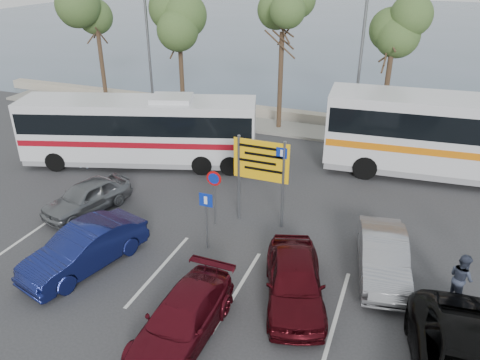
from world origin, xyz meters
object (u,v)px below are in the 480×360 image
(car_silver_b, at_px, (383,256))
(street_lamp_right, at_px, (360,60))
(coach_bus_left, at_px, (140,133))
(car_blue, at_px, (85,248))
(car_red, at_px, (295,281))
(street_lamp_left, at_px, (148,45))
(direction_sign, at_px, (261,167))
(pedestrian_far, at_px, (461,278))
(car_silver_a, at_px, (87,197))
(pedestrian_near, at_px, (81,150))
(coach_bus_right, at_px, (473,141))
(car_maroon, at_px, (182,319))

(car_silver_b, bearing_deg, street_lamp_right, 93.34)
(coach_bus_left, relative_size, car_blue, 2.60)
(coach_bus_left, distance_m, car_red, 12.44)
(street_lamp_left, height_order, street_lamp_right, same)
(street_lamp_right, xyz_separation_m, car_red, (0.50, -14.35, -3.86))
(direction_sign, xyz_separation_m, coach_bus_left, (-7.50, 3.30, -0.77))
(pedestrian_far, bearing_deg, car_silver_a, 54.51)
(pedestrian_near, height_order, pedestrian_far, pedestrian_near)
(coach_bus_left, height_order, car_blue, coach_bus_left)
(pedestrian_near, distance_m, pedestrian_far, 17.71)
(coach_bus_left, bearing_deg, direction_sign, -23.76)
(car_red, bearing_deg, pedestrian_far, 2.97)
(car_red, height_order, car_silver_b, car_red)
(direction_sign, distance_m, car_blue, 6.97)
(coach_bus_right, height_order, pedestrian_far, coach_bus_right)
(coach_bus_right, bearing_deg, car_silver_b, -108.28)
(direction_sign, bearing_deg, coach_bus_right, 42.86)
(car_blue, height_order, car_maroon, car_blue)
(coach_bus_right, relative_size, car_red, 3.12)
(car_red, bearing_deg, street_lamp_right, 73.84)
(car_maroon, relative_size, car_silver_b, 1.02)
(coach_bus_left, height_order, pedestrian_near, coach_bus_left)
(car_blue, relative_size, pedestrian_far, 2.68)
(car_silver_b, relative_size, pedestrian_far, 2.54)
(car_maroon, height_order, pedestrian_far, pedestrian_far)
(car_silver_a, height_order, pedestrian_near, pedestrian_near)
(car_silver_a, distance_m, car_maroon, 8.60)
(car_silver_b, bearing_deg, pedestrian_far, -22.25)
(direction_sign, height_order, car_maroon, direction_sign)
(car_red, bearing_deg, car_blue, 169.04)
(direction_sign, xyz_separation_m, car_maroon, (-0.00, -6.67, -1.80))
(coach_bus_left, bearing_deg, coach_bus_right, 14.58)
(direction_sign, bearing_deg, car_maroon, -90.04)
(car_blue, xyz_separation_m, pedestrian_near, (-5.38, 6.73, 0.22))
(street_lamp_left, height_order, car_red, street_lamp_left)
(coach_bus_right, xyz_separation_m, car_silver_b, (-2.97, -9.00, -1.22))
(street_lamp_right, height_order, car_silver_a, street_lamp_right)
(car_red, bearing_deg, coach_bus_left, 125.59)
(car_silver_a, bearing_deg, car_red, 2.67)
(car_blue, bearing_deg, car_maroon, -5.62)
(car_maroon, bearing_deg, direction_sign, 90.85)
(coach_bus_left, distance_m, pedestrian_near, 3.00)
(car_silver_a, xyz_separation_m, car_maroon, (7.02, -4.97, -0.03))
(car_maroon, xyz_separation_m, car_silver_b, (4.90, 4.97, 0.07))
(coach_bus_right, xyz_separation_m, car_red, (-5.37, -11.33, -1.19))
(coach_bus_right, distance_m, car_maroon, 16.09)
(coach_bus_left, xyz_separation_m, car_silver_b, (12.40, -5.00, -0.96))
(direction_sign, distance_m, coach_bus_right, 10.75)
(coach_bus_right, height_order, pedestrian_near, coach_bus_right)
(street_lamp_left, bearing_deg, car_red, -46.76)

